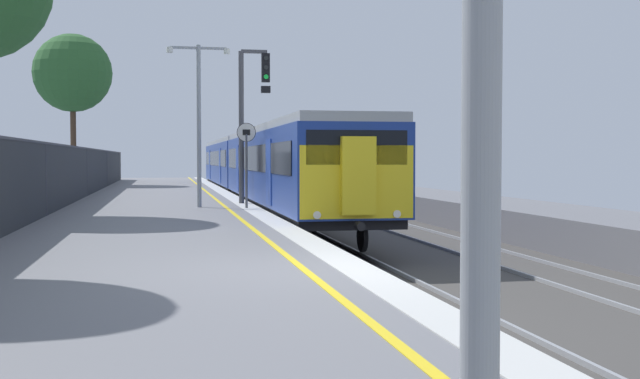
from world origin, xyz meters
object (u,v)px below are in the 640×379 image
Objects in this scene: commuter_train_at_platform at (257,165)px; signal_gantry at (249,108)px; background_tree_left at (72,75)px; speed_limit_sign at (246,154)px; platform_lamp_mid at (199,111)px.

signal_gantry reaches higher than commuter_train_at_platform.
background_tree_left is at bearing 130.13° from commuter_train_at_platform.
signal_gantry is 23.87m from background_tree_left.
commuter_train_at_platform reaches higher than speed_limit_sign.
commuter_train_at_platform is 7.74× the size of signal_gantry.
signal_gantry is 1.03× the size of platform_lamp_mid.
speed_limit_sign is 2.16m from platform_lamp_mid.
background_tree_left reaches higher than speed_limit_sign.
commuter_train_at_platform is 10.86m from signal_gantry.
speed_limit_sign is at bearing -30.85° from platform_lamp_mid.
speed_limit_sign is 26.52m from background_tree_left.
platform_lamp_mid reaches higher than commuter_train_at_platform.
background_tree_left is (-6.50, 23.99, 3.44)m from platform_lamp_mid.
speed_limit_sign is 0.30× the size of background_tree_left.
background_tree_left is at bearing 107.70° from speed_limit_sign.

